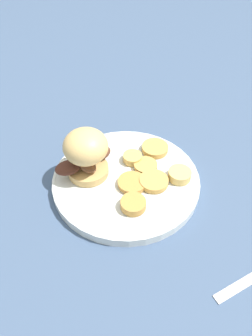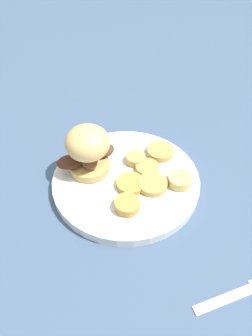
# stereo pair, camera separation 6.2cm
# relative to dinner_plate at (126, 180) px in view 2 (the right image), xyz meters

# --- Properties ---
(ground_plane) EXTENTS (4.00, 4.00, 0.00)m
(ground_plane) POSITION_rel_dinner_plate_xyz_m (0.00, 0.00, -0.01)
(ground_plane) COLOR #3D5170
(dinner_plate) EXTENTS (0.29, 0.29, 0.02)m
(dinner_plate) POSITION_rel_dinner_plate_xyz_m (0.00, 0.00, 0.00)
(dinner_plate) COLOR silver
(dinner_plate) RESTS_ON ground_plane
(sandwich) EXTENTS (0.11, 0.10, 0.10)m
(sandwich) POSITION_rel_dinner_plate_xyz_m (-0.08, -0.00, 0.06)
(sandwich) COLOR tan
(sandwich) RESTS_ON dinner_plate
(potato_round_0) EXTENTS (0.04, 0.04, 0.02)m
(potato_round_0) POSITION_rel_dinner_plate_xyz_m (0.10, 0.01, 0.02)
(potato_round_0) COLOR #DBB766
(potato_round_0) RESTS_ON dinner_plate
(potato_round_1) EXTENTS (0.05, 0.05, 0.02)m
(potato_round_1) POSITION_rel_dinner_plate_xyz_m (0.02, -0.07, 0.02)
(potato_round_1) COLOR #BC8942
(potato_round_1) RESTS_ON dinner_plate
(potato_round_2) EXTENTS (0.06, 0.06, 0.01)m
(potato_round_2) POSITION_rel_dinner_plate_xyz_m (0.05, -0.01, 0.01)
(potato_round_2) COLOR tan
(potato_round_2) RESTS_ON dinner_plate
(potato_round_3) EXTENTS (0.05, 0.05, 0.01)m
(potato_round_3) POSITION_rel_dinner_plate_xyz_m (0.03, 0.03, 0.01)
(potato_round_3) COLOR tan
(potato_round_3) RESTS_ON dinner_plate
(potato_round_4) EXTENTS (0.04, 0.04, 0.01)m
(potato_round_4) POSITION_rel_dinner_plate_xyz_m (0.01, 0.05, 0.02)
(potato_round_4) COLOR tan
(potato_round_4) RESTS_ON dinner_plate
(potato_round_5) EXTENTS (0.06, 0.06, 0.01)m
(potato_round_5) POSITION_rel_dinner_plate_xyz_m (0.05, 0.09, 0.01)
(potato_round_5) COLOR tan
(potato_round_5) RESTS_ON dinner_plate
(potato_round_6) EXTENTS (0.05, 0.05, 0.01)m
(potato_round_6) POSITION_rel_dinner_plate_xyz_m (0.01, -0.02, 0.01)
(potato_round_6) COLOR #BC8942
(potato_round_6) RESTS_ON dinner_plate
(fork) EXTENTS (0.13, 0.11, 0.00)m
(fork) POSITION_rel_dinner_plate_xyz_m (0.23, -0.16, -0.01)
(fork) COLOR silver
(fork) RESTS_ON ground_plane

